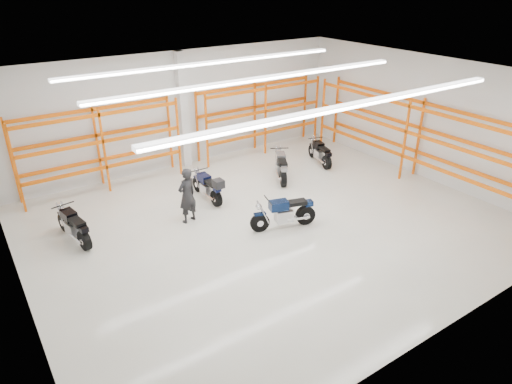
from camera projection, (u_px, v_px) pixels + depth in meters
ground at (269, 223)px, 14.30m from camera, size 14.00×14.00×0.00m
room_shell at (270, 121)px, 12.90m from camera, size 14.02×12.02×4.51m
motorcycle_main at (286, 213)px, 13.85m from camera, size 2.05×0.89×1.03m
motorcycle_back_a at (74, 227)px, 13.13m from camera, size 0.67×2.01×0.99m
motorcycle_back_b at (209, 187)px, 15.50m from camera, size 0.63×1.98×1.02m
motorcycle_back_c at (281, 167)px, 17.14m from camera, size 1.16×1.91×1.04m
motorcycle_back_d at (320, 154)px, 18.54m from camera, size 0.81×1.90×0.95m
standing_man at (187, 196)px, 14.01m from camera, size 0.74×0.58×1.79m
structural_column at (183, 111)px, 17.68m from camera, size 0.32×0.32×4.50m
pallet_racking_back_left at (100, 141)px, 15.91m from camera, size 5.67×0.87×3.00m
pallet_racking_back_right at (260, 111)px, 19.34m from camera, size 5.67×0.87×3.00m
pallet_racking_side at (413, 131)px, 16.78m from camera, size 0.87×9.07×3.00m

